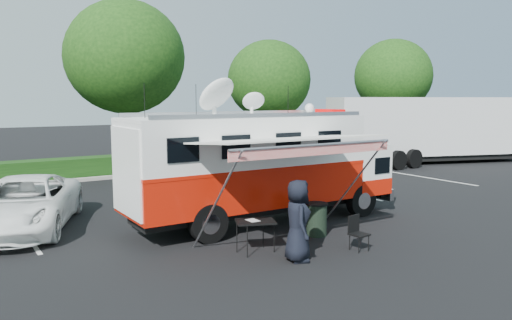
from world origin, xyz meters
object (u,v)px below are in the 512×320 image
at_px(trash_bin, 317,219).
at_px(command_truck, 263,165).
at_px(white_suv, 25,230).
at_px(semi_trailer, 432,128).
at_px(folding_table, 255,222).

bearing_deg(trash_bin, command_truck, 102.36).
distance_m(white_suv, semi_trailer, 23.42).
height_order(command_truck, trash_bin, command_truck).
bearing_deg(white_suv, command_truck, -2.79).
xyz_separation_m(trash_bin, semi_trailer, (16.19, 8.79, 1.59)).
relative_size(command_truck, folding_table, 7.70).
bearing_deg(trash_bin, white_suv, 143.35).
distance_m(white_suv, trash_bin, 8.54).
height_order(folding_table, trash_bin, trash_bin).
distance_m(command_truck, folding_table, 3.24).
relative_size(white_suv, semi_trailer, 0.43).
bearing_deg(trash_bin, folding_table, -170.51).
xyz_separation_m(folding_table, trash_bin, (2.29, 0.38, -0.30)).
distance_m(folding_table, semi_trailer, 20.68).
bearing_deg(semi_trailer, white_suv, -170.87).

